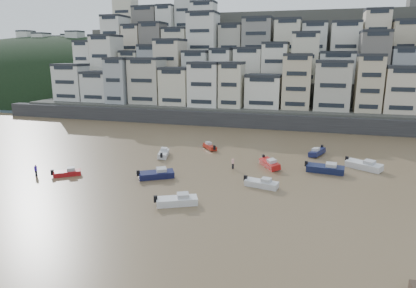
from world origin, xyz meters
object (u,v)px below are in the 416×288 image
(boat_h, at_px, (210,146))
(person_blue, at_px, (36,170))
(boat_d, at_px, (325,167))
(boat_j, at_px, (67,172))
(boat_a, at_px, (177,199))
(boat_g, at_px, (364,164))
(boat_b, at_px, (261,182))
(boat_c, at_px, (156,173))
(boat_f, at_px, (163,153))
(boat_i, at_px, (317,151))
(boat_e, at_px, (270,163))
(person_pink, at_px, (233,163))

(boat_h, xyz_separation_m, person_blue, (-20.35, -22.31, 0.28))
(boat_d, xyz_separation_m, person_blue, (-41.02, -13.38, 0.05))
(boat_j, bearing_deg, boat_a, -50.69)
(boat_g, xyz_separation_m, boat_h, (-26.50, 5.48, -0.23))
(boat_b, distance_m, boat_c, 15.13)
(boat_f, relative_size, boat_j, 1.21)
(boat_c, bearing_deg, boat_h, 49.66)
(boat_f, height_order, boat_h, boat_f)
(boat_c, height_order, boat_f, boat_c)
(boat_c, xyz_separation_m, boat_f, (-3.57, 11.22, -0.05))
(boat_d, xyz_separation_m, boat_f, (-27.10, 1.74, -0.12))
(boat_d, bearing_deg, boat_j, -154.88)
(boat_f, xyz_separation_m, boat_h, (6.43, 7.19, -0.11))
(boat_i, bearing_deg, boat_c, -28.92)
(boat_b, xyz_separation_m, boat_e, (-0.02, 9.35, 0.06))
(boat_a, height_order, boat_f, boat_a)
(boat_a, xyz_separation_m, boat_b, (8.82, 8.88, -0.05))
(boat_j, bearing_deg, person_pink, -10.11)
(boat_b, xyz_separation_m, person_blue, (-32.61, -4.45, 0.20))
(boat_b, bearing_deg, boat_e, 103.02)
(boat_c, distance_m, boat_i, 29.72)
(boat_j, distance_m, person_blue, 4.55)
(person_pink, bearing_deg, boat_j, -155.93)
(boat_c, distance_m, boat_h, 18.63)
(boat_d, relative_size, boat_g, 1.00)
(boat_a, xyz_separation_m, person_blue, (-23.79, 4.43, 0.14))
(boat_b, relative_size, boat_d, 0.82)
(boat_g, bearing_deg, person_blue, -128.79)
(boat_b, relative_size, person_pink, 2.84)
(boat_i, distance_m, person_pink, 17.46)
(boat_d, distance_m, person_pink, 14.01)
(boat_b, bearing_deg, boat_d, 59.62)
(boat_j, height_order, person_pink, person_pink)
(boat_b, relative_size, boat_h, 1.14)
(boat_e, bearing_deg, person_blue, -97.83)
(boat_f, bearing_deg, boat_e, -108.62)
(boat_c, xyz_separation_m, boat_d, (23.53, 9.48, 0.07))
(boat_g, height_order, person_pink, person_pink)
(boat_b, distance_m, boat_f, 21.52)
(boat_c, height_order, person_pink, person_pink)
(boat_f, bearing_deg, boat_c, -176.92)
(boat_a, xyz_separation_m, boat_e, (8.80, 18.23, 0.01))
(boat_d, height_order, boat_h, boat_d)
(person_pink, bearing_deg, boat_e, 22.77)
(boat_d, distance_m, boat_g, 6.77)
(boat_c, xyz_separation_m, boat_i, (22.36, 19.59, -0.04))
(boat_d, distance_m, person_blue, 43.15)
(boat_c, height_order, boat_e, boat_c)
(boat_i, bearing_deg, boat_d, 26.48)
(boat_b, height_order, boat_g, boat_g)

